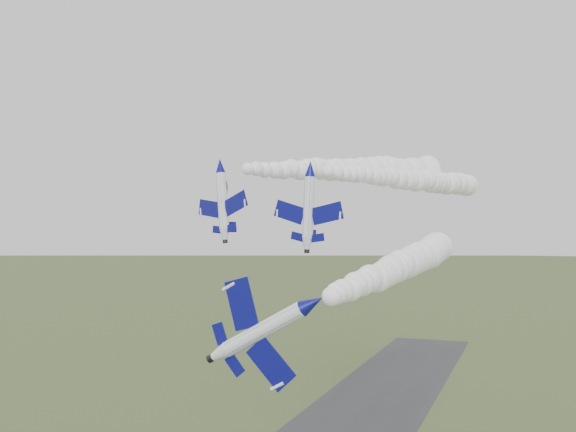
# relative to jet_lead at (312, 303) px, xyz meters

# --- Properties ---
(jet_lead) EXTENTS (5.01, 12.20, 8.90)m
(jet_lead) POSITION_rel_jet_lead_xyz_m (0.00, 0.00, 0.00)
(jet_lead) COLOR white
(smoke_trail_jet_lead) EXTENTS (5.23, 60.10, 5.12)m
(smoke_trail_jet_lead) POSITION_rel_jet_lead_xyz_m (1.13, 32.92, 1.59)
(smoke_trail_jet_lead) COLOR white
(jet_pair_left) EXTENTS (9.93, 11.46, 2.99)m
(jet_pair_left) POSITION_rel_jet_lead_xyz_m (-23.49, 28.98, 15.26)
(jet_pair_left) COLOR white
(smoke_trail_jet_pair_left) EXTENTS (26.92, 56.03, 5.64)m
(smoke_trail_jet_pair_left) POSITION_rel_jet_lead_xyz_m (-12.22, 58.44, 16.96)
(smoke_trail_jet_pair_left) COLOR white
(jet_pair_right) EXTENTS (10.24, 12.09, 3.00)m
(jet_pair_right) POSITION_rel_jet_lead_xyz_m (-9.84, 28.03, 14.27)
(jet_pair_right) COLOR white
(smoke_trail_jet_pair_right) EXTENTS (16.12, 66.15, 4.73)m
(smoke_trail_jet_pair_right) POSITION_rel_jet_lead_xyz_m (-2.56, 63.49, 15.24)
(smoke_trail_jet_pair_right) COLOR white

